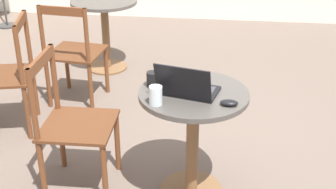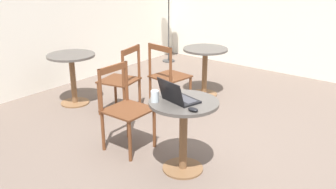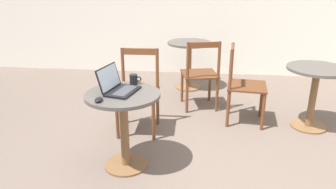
{
  "view_description": "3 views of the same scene",
  "coord_description": "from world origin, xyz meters",
  "px_view_note": "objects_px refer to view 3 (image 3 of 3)",
  "views": [
    {
      "loc": [
        -2.97,
        -0.01,
        1.91
      ],
      "look_at": [
        -0.42,
        0.31,
        0.63
      ],
      "focal_mm": 50.0,
      "sensor_mm": 36.0,
      "label": 1
    },
    {
      "loc": [
        -3.11,
        -1.73,
        1.94
      ],
      "look_at": [
        -0.42,
        0.42,
        0.68
      ],
      "focal_mm": 40.0,
      "sensor_mm": 36.0,
      "label": 2
    },
    {
      "loc": [
        0.14,
        -2.41,
        1.68
      ],
      "look_at": [
        -0.18,
        0.53,
        0.57
      ],
      "focal_mm": 35.0,
      "sensor_mm": 36.0,
      "label": 3
    }
  ],
  "objects_px": {
    "drinking_glass": "(108,80)",
    "cafe_table_far": "(189,55)",
    "laptop": "(118,87)",
    "cafe_table_mid": "(315,84)",
    "mug": "(134,79)",
    "chair_far_front": "(200,75)",
    "chair_near_back": "(138,92)",
    "chair_mid_left": "(243,85)",
    "cafe_table_near": "(124,114)",
    "mouse": "(99,100)"
  },
  "relations": [
    {
      "from": "chair_near_back",
      "to": "drinking_glass",
      "type": "distance_m",
      "value": 0.66
    },
    {
      "from": "drinking_glass",
      "to": "cafe_table_far",
      "type": "bearing_deg",
      "value": 72.63
    },
    {
      "from": "chair_near_back",
      "to": "cafe_table_near",
      "type": "bearing_deg",
      "value": -88.66
    },
    {
      "from": "cafe_table_near",
      "to": "cafe_table_far",
      "type": "distance_m",
      "value": 2.3
    },
    {
      "from": "cafe_table_mid",
      "to": "chair_far_front",
      "type": "bearing_deg",
      "value": 160.54
    },
    {
      "from": "cafe_table_mid",
      "to": "laptop",
      "type": "relative_size",
      "value": 1.9
    },
    {
      "from": "chair_far_front",
      "to": "mug",
      "type": "bearing_deg",
      "value": -116.13
    },
    {
      "from": "cafe_table_far",
      "to": "mouse",
      "type": "bearing_deg",
      "value": -103.92
    },
    {
      "from": "cafe_table_near",
      "to": "laptop",
      "type": "distance_m",
      "value": 0.25
    },
    {
      "from": "chair_mid_left",
      "to": "laptop",
      "type": "height_order",
      "value": "laptop"
    },
    {
      "from": "mug",
      "to": "chair_far_front",
      "type": "bearing_deg",
      "value": 63.87
    },
    {
      "from": "cafe_table_near",
      "to": "laptop",
      "type": "relative_size",
      "value": 1.9
    },
    {
      "from": "laptop",
      "to": "cafe_table_far",
      "type": "bearing_deg",
      "value": 77.11
    },
    {
      "from": "cafe_table_near",
      "to": "mug",
      "type": "relative_size",
      "value": 6.5
    },
    {
      "from": "mouse",
      "to": "laptop",
      "type": "bearing_deg",
      "value": 66.99
    },
    {
      "from": "laptop",
      "to": "cafe_table_mid",
      "type": "bearing_deg",
      "value": 26.75
    },
    {
      "from": "chair_mid_left",
      "to": "mouse",
      "type": "distance_m",
      "value": 1.85
    },
    {
      "from": "cafe_table_near",
      "to": "cafe_table_mid",
      "type": "height_order",
      "value": "same"
    },
    {
      "from": "chair_mid_left",
      "to": "mug",
      "type": "relative_size",
      "value": 8.22
    },
    {
      "from": "cafe_table_mid",
      "to": "laptop",
      "type": "xyz_separation_m",
      "value": [
        -1.96,
        -0.99,
        0.24
      ]
    },
    {
      "from": "cafe_table_mid",
      "to": "laptop",
      "type": "height_order",
      "value": "laptop"
    },
    {
      "from": "chair_far_front",
      "to": "drinking_glass",
      "type": "xyz_separation_m",
      "value": [
        -0.82,
        -1.27,
        0.31
      ]
    },
    {
      "from": "chair_mid_left",
      "to": "cafe_table_near",
      "type": "bearing_deg",
      "value": -136.12
    },
    {
      "from": "chair_near_back",
      "to": "chair_far_front",
      "type": "distance_m",
      "value": 0.97
    },
    {
      "from": "laptop",
      "to": "mug",
      "type": "relative_size",
      "value": 3.43
    },
    {
      "from": "chair_near_back",
      "to": "mug",
      "type": "distance_m",
      "value": 0.59
    },
    {
      "from": "chair_mid_left",
      "to": "drinking_glass",
      "type": "distance_m",
      "value": 1.63
    },
    {
      "from": "chair_mid_left",
      "to": "drinking_glass",
      "type": "relative_size",
      "value": 8.43
    },
    {
      "from": "laptop",
      "to": "mouse",
      "type": "xyz_separation_m",
      "value": [
        -0.1,
        -0.24,
        -0.03
      ]
    },
    {
      "from": "cafe_table_mid",
      "to": "chair_far_front",
      "type": "relative_size",
      "value": 0.79
    },
    {
      "from": "chair_far_front",
      "to": "mouse",
      "type": "height_order",
      "value": "chair_far_front"
    },
    {
      "from": "cafe_table_far",
      "to": "chair_mid_left",
      "type": "xyz_separation_m",
      "value": [
        0.68,
        -1.15,
        -0.07
      ]
    },
    {
      "from": "laptop",
      "to": "mouse",
      "type": "bearing_deg",
      "value": -113.01
    },
    {
      "from": "drinking_glass",
      "to": "chair_mid_left",
      "type": "bearing_deg",
      "value": 34.35
    },
    {
      "from": "chair_near_back",
      "to": "chair_far_front",
      "type": "bearing_deg",
      "value": 47.13
    },
    {
      "from": "drinking_glass",
      "to": "mug",
      "type": "bearing_deg",
      "value": 12.92
    },
    {
      "from": "chair_far_front",
      "to": "mouse",
      "type": "relative_size",
      "value": 9.02
    },
    {
      "from": "laptop",
      "to": "mug",
      "type": "height_order",
      "value": "laptop"
    },
    {
      "from": "cafe_table_near",
      "to": "cafe_table_mid",
      "type": "distance_m",
      "value": 2.17
    },
    {
      "from": "cafe_table_far",
      "to": "drinking_glass",
      "type": "distance_m",
      "value": 2.16
    },
    {
      "from": "cafe_table_near",
      "to": "mug",
      "type": "bearing_deg",
      "value": 79.07
    },
    {
      "from": "chair_near_back",
      "to": "chair_mid_left",
      "type": "bearing_deg",
      "value": 16.67
    },
    {
      "from": "chair_far_front",
      "to": "mouse",
      "type": "distance_m",
      "value": 1.87
    },
    {
      "from": "cafe_table_far",
      "to": "laptop",
      "type": "distance_m",
      "value": 2.29
    },
    {
      "from": "cafe_table_far",
      "to": "mouse",
      "type": "distance_m",
      "value": 2.54
    },
    {
      "from": "cafe_table_mid",
      "to": "mug",
      "type": "height_order",
      "value": "mug"
    },
    {
      "from": "chair_far_front",
      "to": "chair_near_back",
      "type": "bearing_deg",
      "value": -132.87
    },
    {
      "from": "cafe_table_near",
      "to": "mouse",
      "type": "xyz_separation_m",
      "value": [
        -0.14,
        -0.2,
        0.21
      ]
    },
    {
      "from": "cafe_table_far",
      "to": "chair_far_front",
      "type": "bearing_deg",
      "value": -76.92
    },
    {
      "from": "chair_near_back",
      "to": "cafe_table_mid",
      "type": "bearing_deg",
      "value": 7.86
    }
  ]
}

